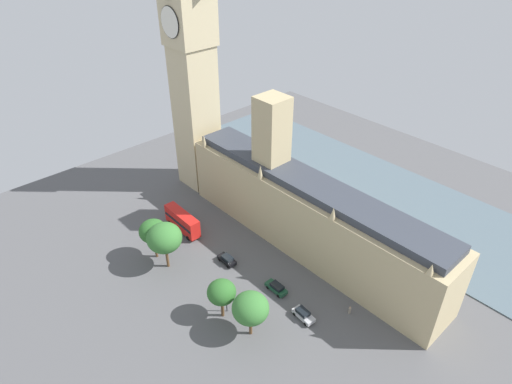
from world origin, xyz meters
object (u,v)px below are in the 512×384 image
object	(u,v)px
car_silver_midblock	(303,314)
plane_tree_corner	(164,238)
double_decker_bus_leading	(182,221)
car_black_far_end	(227,259)
car_dark_green_opposite_hall	(276,288)
plane_tree_by_river_gate	(250,308)
pedestrian_under_trees	(350,310)
clock_tower	(191,58)
plane_tree_trailing	(222,292)
street_lamp_near_tower	(226,294)
parliament_building	(305,211)
plane_tree_kerbside	(153,231)

from	to	relation	value
car_silver_midblock	plane_tree_corner	xyz separation A→B (m)	(10.31, -27.73, 6.51)
double_decker_bus_leading	car_black_far_end	bearing A→B (deg)	92.64
car_dark_green_opposite_hall	plane_tree_by_river_gate	bearing A→B (deg)	-157.71
plane_tree_corner	pedestrian_under_trees	bearing A→B (deg)	117.93
clock_tower	car_dark_green_opposite_hall	size ratio (longest dim) A/B	13.71
plane_tree_by_river_gate	pedestrian_under_trees	bearing A→B (deg)	151.43
double_decker_bus_leading	plane_tree_by_river_gate	bearing A→B (deg)	76.96
car_black_far_end	plane_tree_corner	distance (m)	13.65
car_silver_midblock	plane_tree_trailing	xyz separation A→B (m)	(10.21, -10.18, 4.98)
car_dark_green_opposite_hall	street_lamp_near_tower	xyz separation A→B (m)	(10.10, -2.57, 3.48)
street_lamp_near_tower	car_dark_green_opposite_hall	bearing A→B (deg)	165.75
parliament_building	plane_tree_kerbside	xyz separation A→B (m)	(25.77, -17.82, -1.97)
car_silver_midblock	clock_tower	bearing A→B (deg)	-101.49
double_decker_bus_leading	plane_tree_kerbside	size ratio (longest dim) A/B	1.15
plane_tree_trailing	plane_tree_kerbside	xyz separation A→B (m)	(0.24, -21.66, 0.86)
plane_tree_trailing	car_silver_midblock	bearing A→B (deg)	135.10
double_decker_bus_leading	car_dark_green_opposite_hall	xyz separation A→B (m)	(-2.33, 27.56, -1.75)
pedestrian_under_trees	street_lamp_near_tower	world-z (taller)	street_lamp_near_tower
plane_tree_by_river_gate	parliament_building	bearing A→B (deg)	-157.48
clock_tower	pedestrian_under_trees	size ratio (longest dim) A/B	39.47
plane_tree_corner	street_lamp_near_tower	distance (m)	17.58
car_black_far_end	plane_tree_kerbside	size ratio (longest dim) A/B	0.46
car_silver_midblock	plane_tree_kerbside	world-z (taller)	plane_tree_kerbside
car_dark_green_opposite_hall	plane_tree_kerbside	distance (m)	27.21
plane_tree_kerbside	parliament_building	bearing A→B (deg)	145.34
pedestrian_under_trees	plane_tree_corner	world-z (taller)	plane_tree_corner
car_black_far_end	pedestrian_under_trees	size ratio (longest dim) A/B	2.65
parliament_building	double_decker_bus_leading	world-z (taller)	parliament_building
parliament_building	plane_tree_by_river_gate	world-z (taller)	parliament_building
plane_tree_by_river_gate	car_black_far_end	bearing A→B (deg)	-116.77
plane_tree_kerbside	double_decker_bus_leading	bearing A→B (deg)	-158.54
plane_tree_kerbside	plane_tree_trailing	bearing A→B (deg)	90.62
car_dark_green_opposite_hall	street_lamp_near_tower	bearing A→B (deg)	166.57
car_black_far_end	plane_tree_by_river_gate	size ratio (longest dim) A/B	0.48
parliament_building	plane_tree_by_river_gate	bearing A→B (deg)	22.52
car_black_far_end	plane_tree_trailing	bearing A→B (deg)	-132.17
pedestrian_under_trees	plane_tree_trailing	distance (m)	23.46
clock_tower	street_lamp_near_tower	size ratio (longest dim) A/B	10.13
parliament_building	pedestrian_under_trees	xyz separation A→B (m)	(8.33, 18.93, -7.98)
plane_tree_corner	plane_tree_kerbside	distance (m)	4.17
parliament_building	car_dark_green_opposite_hall	world-z (taller)	parliament_building
plane_tree_trailing	street_lamp_near_tower	xyz separation A→B (m)	(-1.18, -0.28, -1.50)
plane_tree_trailing	plane_tree_kerbside	world-z (taller)	plane_tree_kerbside
parliament_building	street_lamp_near_tower	size ratio (longest dim) A/B	10.10
double_decker_bus_leading	car_black_far_end	world-z (taller)	double_decker_bus_leading
parliament_building	car_black_far_end	xyz separation A→B (m)	(16.14, -6.35, -7.81)
plane_tree_trailing	double_decker_bus_leading	bearing A→B (deg)	-109.51
double_decker_bus_leading	plane_tree_corner	xyz separation A→B (m)	(9.05, 7.73, 4.77)
car_black_far_end	parliament_building	bearing A→B (deg)	-21.00
car_dark_green_opposite_hall	car_silver_midblock	distance (m)	7.97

